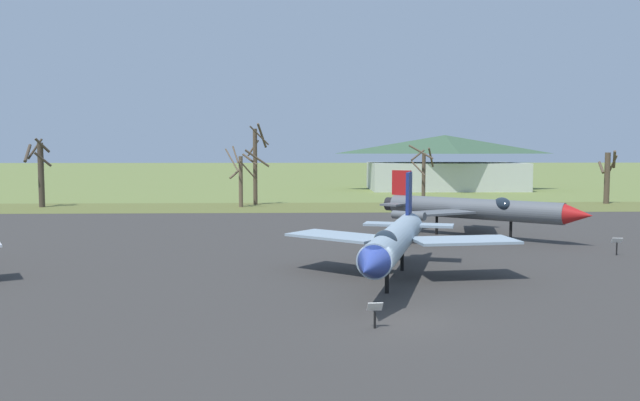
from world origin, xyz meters
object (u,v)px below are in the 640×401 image
object	(u,v)px
jet_fighter_rear_left	(475,208)
info_placard_rear_left	(617,244)
visitor_building	(445,163)
jet_fighter_front_left	(394,240)
info_placard_front_left	(375,312)

from	to	relation	value
jet_fighter_rear_left	info_placard_rear_left	size ratio (longest dim) A/B	11.90
jet_fighter_rear_left	visitor_building	xyz separation A→B (m)	(10.76, 55.46, 2.17)
jet_fighter_front_left	info_placard_rear_left	world-z (taller)	jet_fighter_front_left
info_placard_front_left	visitor_building	size ratio (longest dim) A/B	0.04
jet_fighter_rear_left	visitor_building	world-z (taller)	visitor_building
jet_fighter_front_left	visitor_building	distance (m)	72.88
jet_fighter_rear_left	info_placard_rear_left	xyz separation A→B (m)	(6.15, -7.73, -1.41)
info_placard_front_left	jet_fighter_front_left	bearing A→B (deg)	76.45
jet_fighter_front_left	info_placard_front_left	xyz separation A→B (m)	(-1.79, -7.44, -1.40)
jet_fighter_front_left	jet_fighter_rear_left	distance (m)	16.93
jet_fighter_front_left	info_placard_front_left	bearing A→B (deg)	-103.55
info_placard_rear_left	info_placard_front_left	bearing A→B (deg)	-137.39
jet_fighter_front_left	visitor_building	bearing A→B (deg)	75.09
visitor_building	info_placard_front_left	bearing A→B (deg)	-104.78
info_placard_rear_left	jet_fighter_front_left	bearing A→B (deg)	-152.98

